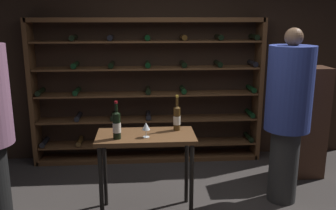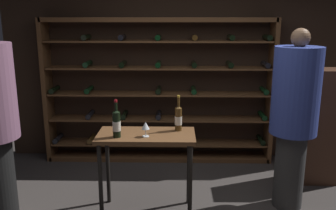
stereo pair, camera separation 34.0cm
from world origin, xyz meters
name	(u,v)px [view 1 (the left image)]	position (x,y,z in m)	size (l,w,h in m)	color
back_wall	(174,58)	(0.00, 2.06, 1.47)	(5.27, 0.10, 2.94)	#332319
wine_rack	(149,92)	(-0.39, 1.85, 1.02)	(3.26, 0.32, 2.05)	brown
tasting_table	(146,146)	(-0.45, 0.34, 0.76)	(1.01, 0.50, 0.89)	brown
person_guest_khaki	(288,109)	(1.11, 0.51, 1.08)	(0.49, 0.49, 1.96)	#2E2E2E
display_cabinet	(307,122)	(1.65, 1.17, 0.72)	(0.44, 0.36, 1.45)	#4C2D1E
wine_bottle_green_slim	(177,118)	(-0.12, 0.46, 1.03)	(0.08, 0.08, 0.38)	#4C3314
wine_bottle_gold_foil	(117,125)	(-0.74, 0.22, 1.03)	(0.08, 0.08, 0.38)	black
wine_glass_stemmed_center	(146,127)	(-0.45, 0.25, 1.00)	(0.08, 0.08, 0.15)	silver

